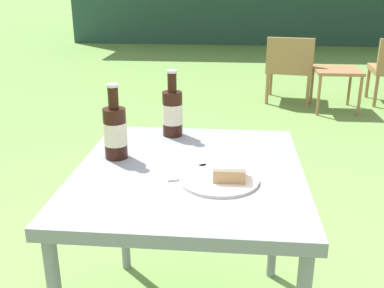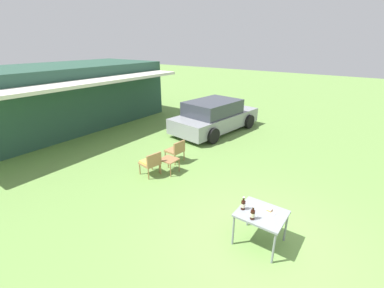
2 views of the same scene
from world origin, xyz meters
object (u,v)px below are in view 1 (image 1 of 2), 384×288
(wicker_chair_cushioned, at_px, (290,64))
(cake_on_plate, at_px, (223,176))
(patio_table, at_px, (189,186))
(garden_side_table, at_px, (337,74))
(cola_bottle_far, at_px, (115,131))
(cola_bottle_near, at_px, (172,112))

(wicker_chair_cushioned, distance_m, cake_on_plate, 3.76)
(patio_table, bearing_deg, garden_side_table, 70.11)
(garden_side_table, distance_m, cola_bottle_far, 3.56)
(cola_bottle_far, bearing_deg, cake_on_plate, -23.54)
(wicker_chair_cushioned, height_order, cola_bottle_near, cola_bottle_near)
(wicker_chair_cushioned, distance_m, cola_bottle_near, 3.40)
(wicker_chair_cushioned, bearing_deg, garden_side_table, 153.98)
(patio_table, distance_m, cola_bottle_far, 0.32)
(wicker_chair_cushioned, relative_size, cola_bottle_near, 2.72)
(patio_table, xyz_separation_m, cake_on_plate, (0.12, -0.09, 0.09))
(cake_on_plate, bearing_deg, cola_bottle_near, 116.81)
(wicker_chair_cushioned, bearing_deg, cola_bottle_far, 83.32)
(wicker_chair_cushioned, distance_m, cola_bottle_far, 3.69)
(garden_side_table, distance_m, cake_on_plate, 3.57)
(patio_table, distance_m, cake_on_plate, 0.17)
(wicker_chair_cushioned, height_order, cake_on_plate, cake_on_plate)
(patio_table, xyz_separation_m, cola_bottle_near, (-0.10, 0.34, 0.17))
(garden_side_table, relative_size, cola_bottle_far, 1.82)
(patio_table, height_order, cola_bottle_far, cola_bottle_far)
(garden_side_table, relative_size, cola_bottle_near, 1.82)
(wicker_chair_cushioned, distance_m, patio_table, 3.69)
(garden_side_table, bearing_deg, patio_table, -109.89)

